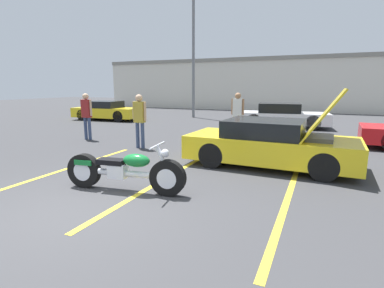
% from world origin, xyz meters
% --- Properties ---
extents(ground_plane, '(80.00, 80.00, 0.00)m').
position_xyz_m(ground_plane, '(0.00, 0.00, 0.00)').
color(ground_plane, '#38383A').
extents(parking_stripe_foreground, '(0.12, 5.09, 0.01)m').
position_xyz_m(parking_stripe_foreground, '(-2.19, 1.80, 0.00)').
color(parking_stripe_foreground, yellow).
rests_on(parking_stripe_foreground, ground).
extents(parking_stripe_middle, '(0.12, 5.09, 0.01)m').
position_xyz_m(parking_stripe_middle, '(0.50, 1.80, 0.00)').
color(parking_stripe_middle, yellow).
rests_on(parking_stripe_middle, ground).
extents(parking_stripe_back, '(0.12, 5.09, 0.01)m').
position_xyz_m(parking_stripe_back, '(3.18, 1.80, 0.00)').
color(parking_stripe_back, yellow).
rests_on(parking_stripe_back, ground).
extents(far_building, '(32.00, 4.20, 4.40)m').
position_xyz_m(far_building, '(0.00, 23.52, 2.34)').
color(far_building, beige).
rests_on(far_building, ground).
extents(light_pole, '(1.21, 0.28, 8.23)m').
position_xyz_m(light_pole, '(-4.18, 14.72, 4.50)').
color(light_pole, slate).
rests_on(light_pole, ground).
extents(motorcycle, '(2.53, 0.70, 0.99)m').
position_xyz_m(motorcycle, '(0.15, 1.08, 0.42)').
color(motorcycle, black).
rests_on(motorcycle, ground).
extents(show_car_hood_open, '(4.30, 1.93, 2.02)m').
position_xyz_m(show_car_hood_open, '(2.49, 4.18, 0.60)').
color(show_car_hood_open, yellow).
rests_on(show_car_hood_open, ground).
extents(parked_car_mid_row, '(4.59, 2.31, 1.22)m').
position_xyz_m(parked_car_mid_row, '(1.78, 12.03, 0.59)').
color(parked_car_mid_row, white).
rests_on(parked_car_mid_row, ground).
extents(parked_car_left_row, '(4.21, 2.04, 1.16)m').
position_xyz_m(parked_car_left_row, '(-8.51, 11.18, 0.56)').
color(parked_car_left_row, yellow).
rests_on(parked_car_left_row, ground).
extents(spectator_near_motorcycle, '(0.52, 0.23, 1.79)m').
position_xyz_m(spectator_near_motorcycle, '(-4.69, 5.35, 1.07)').
color(spectator_near_motorcycle, '#38476B').
rests_on(spectator_near_motorcycle, ground).
extents(spectator_by_show_car, '(0.52, 0.24, 1.80)m').
position_xyz_m(spectator_by_show_car, '(-1.91, 4.78, 1.08)').
color(spectator_by_show_car, '#38476B').
rests_on(spectator_by_show_car, ground).
extents(spectator_midground, '(0.52, 0.24, 1.81)m').
position_xyz_m(spectator_midground, '(0.55, 8.04, 1.08)').
color(spectator_midground, gray).
rests_on(spectator_midground, ground).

